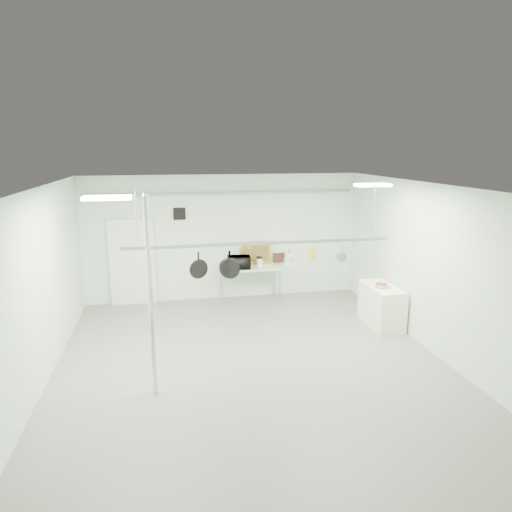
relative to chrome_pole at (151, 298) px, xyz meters
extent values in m
plane|color=gray|center=(1.70, 0.60, -1.60)|extent=(8.00, 8.00, 0.00)
cube|color=silver|center=(1.70, 0.60, 1.59)|extent=(7.00, 8.00, 0.02)
cube|color=silver|center=(1.70, 4.59, 0.00)|extent=(7.00, 0.02, 3.20)
cube|color=silver|center=(5.19, 0.60, 0.00)|extent=(0.02, 8.00, 3.20)
cube|color=silver|center=(-0.60, 4.54, -0.55)|extent=(1.10, 0.10, 2.20)
cube|color=black|center=(0.60, 4.57, 0.65)|extent=(0.30, 0.04, 0.30)
cylinder|color=gray|center=(1.70, 4.50, 1.15)|extent=(6.60, 0.07, 0.07)
cylinder|color=silver|center=(0.00, 0.00, 0.00)|extent=(0.08, 0.08, 3.20)
cube|color=#B5D5BD|center=(2.30, 4.20, -0.72)|extent=(1.60, 0.70, 0.05)
cylinder|color=#B7B7BC|center=(1.58, 3.92, -1.17)|extent=(0.04, 0.04, 0.86)
cylinder|color=#B7B7BC|center=(1.58, 4.48, -1.17)|extent=(0.04, 0.04, 0.86)
cylinder|color=#B7B7BC|center=(3.02, 3.92, -1.17)|extent=(0.04, 0.04, 0.86)
cylinder|color=#B7B7BC|center=(3.02, 4.48, -1.17)|extent=(0.04, 0.04, 0.86)
cube|color=white|center=(4.85, 2.00, -1.15)|extent=(0.60, 1.20, 0.90)
cube|color=#B7B7BC|center=(1.90, 0.90, 0.60)|extent=(4.80, 0.06, 0.06)
cylinder|color=#B7B7BC|center=(-0.20, 0.90, 1.10)|extent=(0.02, 0.02, 0.94)
cylinder|color=#B7B7BC|center=(4.00, 0.90, 1.10)|extent=(0.02, 0.02, 0.94)
cube|color=white|center=(-0.50, -0.20, 1.56)|extent=(0.65, 0.30, 0.05)
cube|color=white|center=(4.10, 1.20, 1.56)|extent=(0.65, 0.30, 0.05)
imported|color=black|center=(2.01, 4.08, -0.54)|extent=(0.59, 0.42, 0.31)
cylinder|color=white|center=(2.55, 4.18, -0.59)|extent=(0.18, 0.18, 0.21)
cube|color=#BF8C33|center=(2.52, 4.50, -0.41)|extent=(0.78, 0.16, 0.58)
cube|color=#371813|center=(3.14, 4.50, -0.57)|extent=(0.31, 0.11, 0.25)
imported|color=white|center=(4.78, 1.92, -0.66)|extent=(0.37, 0.37, 0.08)
camera|label=1|loc=(0.31, -6.80, 2.23)|focal=32.00mm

